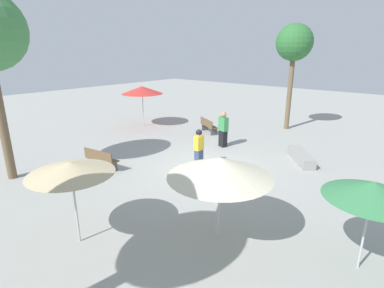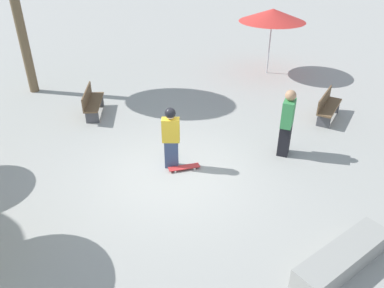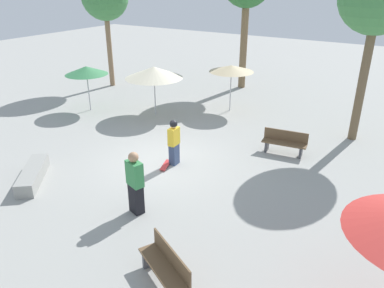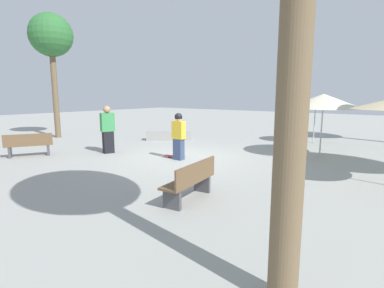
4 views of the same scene
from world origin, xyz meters
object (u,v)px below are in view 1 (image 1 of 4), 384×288
(skater_main, at_px, (199,147))
(bench_near, at_px, (208,126))
(bench_far, at_px, (101,159))
(concrete_ledge, at_px, (301,157))
(shade_umbrella_cream, at_px, (220,167))
(skateboard, at_px, (206,163))
(shade_umbrella_tan, at_px, (71,168))
(palm_tree_far_back, at_px, (294,44))
(bystander_watching, at_px, (223,129))
(shade_umbrella_green, at_px, (373,190))
(shade_umbrella_red, at_px, (142,90))

(skater_main, height_order, bench_near, skater_main)
(skater_main, height_order, bench_far, skater_main)
(concrete_ledge, bearing_deg, shade_umbrella_cream, -86.26)
(skateboard, bearing_deg, concrete_ledge, -62.95)
(bench_near, relative_size, shade_umbrella_cream, 0.61)
(shade_umbrella_tan, height_order, palm_tree_far_back, palm_tree_far_back)
(skater_main, bearing_deg, bystander_watching, 12.07)
(shade_umbrella_green, height_order, palm_tree_far_back, palm_tree_far_back)
(skater_main, xyz_separation_m, shade_umbrella_tan, (0.93, -6.14, 1.17))
(bystander_watching, bearing_deg, skater_main, 123.31)
(concrete_ledge, height_order, shade_umbrella_cream, shade_umbrella_cream)
(shade_umbrella_cream, distance_m, palm_tree_far_back, 13.19)
(bench_far, distance_m, shade_umbrella_cream, 6.81)
(skater_main, xyz_separation_m, bench_far, (-2.94, -2.86, -0.45))
(bench_far, bearing_deg, shade_umbrella_green, -6.03)
(shade_umbrella_red, distance_m, bystander_watching, 6.70)
(concrete_ledge, bearing_deg, shade_umbrella_red, -179.80)
(skater_main, height_order, concrete_ledge, skater_main)
(bench_far, bearing_deg, bench_near, 82.69)
(skateboard, distance_m, shade_umbrella_cream, 5.69)
(skater_main, relative_size, palm_tree_far_back, 0.26)
(skateboard, bearing_deg, shade_umbrella_cream, -157.43)
(bystander_watching, bearing_deg, bench_near, -18.95)
(concrete_ledge, relative_size, shade_umbrella_green, 0.95)
(concrete_ledge, height_order, shade_umbrella_red, shade_umbrella_red)
(shade_umbrella_tan, bearing_deg, shade_umbrella_red, 131.00)
(bench_near, distance_m, shade_umbrella_green, 12.22)
(bench_near, bearing_deg, shade_umbrella_red, -135.09)
(skateboard, distance_m, shade_umbrella_red, 8.34)
(bench_near, bearing_deg, bystander_watching, -10.14)
(skater_main, distance_m, concrete_ledge, 4.66)
(skater_main, xyz_separation_m, bench_near, (-2.98, 4.66, -0.45))
(shade_umbrella_red, relative_size, shade_umbrella_cream, 1.00)
(bench_far, bearing_deg, bystander_watching, 61.83)
(bench_near, xyz_separation_m, palm_tree_far_back, (3.22, 3.97, 4.68))
(shade_umbrella_red, height_order, shade_umbrella_cream, shade_umbrella_red)
(shade_umbrella_green, bearing_deg, bench_near, 143.23)
(shade_umbrella_green, relative_size, bystander_watching, 1.17)
(shade_umbrella_green, bearing_deg, bystander_watching, 143.53)
(bench_near, bearing_deg, concrete_ledge, 15.61)
(skateboard, xyz_separation_m, shade_umbrella_red, (-7.44, 3.00, 2.29))
(bench_far, bearing_deg, palm_tree_far_back, 66.95)
(shade_umbrella_red, bearing_deg, bench_near, 17.28)
(shade_umbrella_red, relative_size, bystander_watching, 1.44)
(shade_umbrella_green, height_order, shade_umbrella_red, shade_umbrella_red)
(bench_far, distance_m, bystander_watching, 6.22)
(concrete_ledge, distance_m, shade_umbrella_cream, 7.33)
(skater_main, bearing_deg, shade_umbrella_green, -113.49)
(shade_umbrella_green, bearing_deg, shade_umbrella_cream, -159.97)
(shade_umbrella_red, distance_m, palm_tree_far_back, 9.63)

